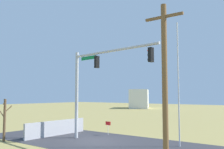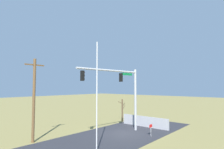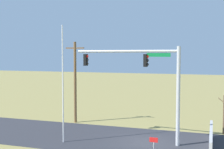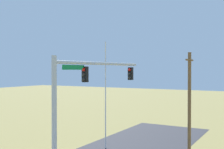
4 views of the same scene
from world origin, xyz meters
name	(u,v)px [view 2 (image 2 of 4)]	position (x,y,z in m)	size (l,w,h in m)	color
ground_plane	(123,134)	(0.00, 0.00, 0.00)	(160.00, 160.00, 0.00)	olive
road_surface	(97,142)	(-4.00, 0.00, 0.01)	(28.00, 8.00, 0.01)	#2D2D33
sidewalk_corner	(140,129)	(3.31, -0.17, 0.00)	(6.00, 6.00, 0.01)	#B7B5AD
retaining_fence	(145,121)	(4.63, -0.02, 0.66)	(0.20, 6.61, 1.32)	#A8A8AD
signal_mast	(123,87)	(0.09, 0.07, 5.14)	(8.43, 1.16, 7.27)	#B2B5BA
flagpole	(97,96)	(-6.03, -2.01, 4.43)	(0.10, 0.10, 8.86)	silver
utility_pole	(34,98)	(-8.05, 4.40, 4.10)	(1.90, 0.26, 7.87)	brown
bare_tree	(122,110)	(5.64, 4.38, 1.71)	(1.27, 1.02, 3.29)	brown
open_sign	(151,127)	(1.05, -2.91, 0.91)	(0.56, 0.04, 1.22)	silver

